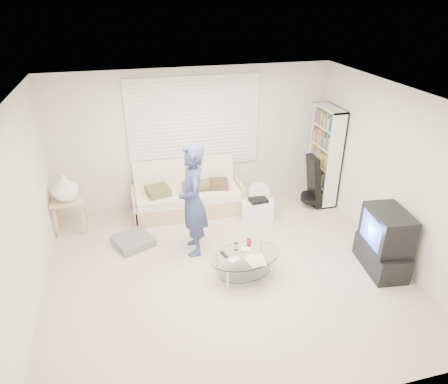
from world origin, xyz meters
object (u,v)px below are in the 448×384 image
object	(u,v)px
bookshelf	(325,156)
coffee_table	(245,259)
futon_sofa	(187,196)
tv_unit	(384,242)

from	to	relation	value
bookshelf	coffee_table	xyz separation A→B (m)	(-2.09, -1.88, -0.60)
futon_sofa	tv_unit	world-z (taller)	futon_sofa
coffee_table	bookshelf	bearing A→B (deg)	41.97
tv_unit	bookshelf	bearing A→B (deg)	86.69
bookshelf	tv_unit	xyz separation A→B (m)	(-0.13, -2.17, -0.45)
bookshelf	coffee_table	world-z (taller)	bookshelf
futon_sofa	bookshelf	bearing A→B (deg)	-4.10
tv_unit	coffee_table	distance (m)	1.99
futon_sofa	bookshelf	xyz separation A→B (m)	(2.55, -0.18, 0.59)
futon_sofa	coffee_table	distance (m)	2.12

